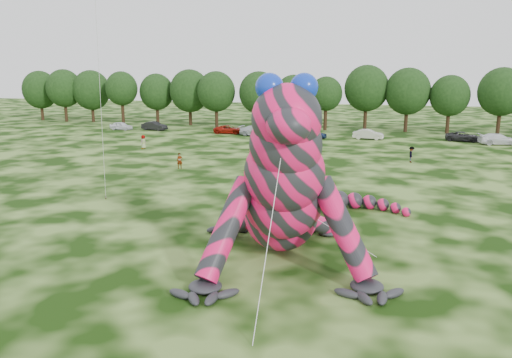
{
  "coord_description": "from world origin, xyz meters",
  "views": [
    {
      "loc": [
        11.14,
        -24.76,
        9.87
      ],
      "look_at": [
        4.32,
        0.84,
        4.0
      ],
      "focal_mm": 35.0,
      "sensor_mm": 36.0,
      "label": 1
    }
  ],
  "objects_px": {
    "tree_9": "(326,103)",
    "car_1": "(154,126)",
    "tree_3": "(122,98)",
    "tree_5": "(190,97)",
    "tree_11": "(407,100)",
    "spectator_1": "(252,158)",
    "tree_1": "(65,96)",
    "tree_12": "(449,104)",
    "inflatable_gecko": "(280,161)",
    "tree_2": "(92,96)",
    "tree_7": "(259,100)",
    "car_7": "(498,139)",
    "car_2": "(229,130)",
    "car_4": "(314,134)",
    "spectator_4": "(143,142)",
    "car_3": "(257,131)",
    "tree_4": "(157,99)",
    "tree_0": "(41,96)",
    "car_5": "(368,134)",
    "car_0": "(121,126)",
    "spectator_2": "(411,155)",
    "car_6": "(463,137)",
    "spectator_0": "(180,161)",
    "tree_8": "(293,102)",
    "tree_6": "(216,99)",
    "tree_10": "(366,98)"
  },
  "relations": [
    {
      "from": "spectator_4",
      "to": "car_6",
      "type": "bearing_deg",
      "value": 130.94
    },
    {
      "from": "tree_6",
      "to": "tree_7",
      "type": "xyz_separation_m",
      "value": [
        7.48,
        0.12,
        -0.01
      ]
    },
    {
      "from": "tree_12",
      "to": "tree_3",
      "type": "bearing_deg",
      "value": -179.31
    },
    {
      "from": "tree_12",
      "to": "car_5",
      "type": "xyz_separation_m",
      "value": [
        -11.59,
        -9.93,
        -3.78
      ]
    },
    {
      "from": "tree_5",
      "to": "car_2",
      "type": "height_order",
      "value": "tree_5"
    },
    {
      "from": "spectator_2",
      "to": "spectator_4",
      "type": "height_order",
      "value": "spectator_4"
    },
    {
      "from": "tree_11",
      "to": "tree_12",
      "type": "xyz_separation_m",
      "value": [
        6.23,
        -0.46,
        -0.55
      ]
    },
    {
      "from": "car_2",
      "to": "car_4",
      "type": "bearing_deg",
      "value": -101.8
    },
    {
      "from": "spectator_2",
      "to": "spectator_4",
      "type": "distance_m",
      "value": 32.29
    },
    {
      "from": "tree_0",
      "to": "spectator_4",
      "type": "bearing_deg",
      "value": -37.4
    },
    {
      "from": "tree_3",
      "to": "tree_5",
      "type": "relative_size",
      "value": 0.96
    },
    {
      "from": "tree_7",
      "to": "car_4",
      "type": "bearing_deg",
      "value": -42.19
    },
    {
      "from": "tree_5",
      "to": "spectator_0",
      "type": "height_order",
      "value": "tree_5"
    },
    {
      "from": "tree_1",
      "to": "tree_6",
      "type": "xyz_separation_m",
      "value": [
        30.8,
        -1.37,
        -0.16
      ]
    },
    {
      "from": "tree_4",
      "to": "spectator_1",
      "type": "bearing_deg",
      "value": -51.82
    },
    {
      "from": "tree_0",
      "to": "tree_8",
      "type": "xyz_separation_m",
      "value": [
        50.34,
        -2.25,
        -0.28
      ]
    },
    {
      "from": "tree_1",
      "to": "tree_9",
      "type": "bearing_deg",
      "value": -0.82
    },
    {
      "from": "tree_4",
      "to": "spectator_0",
      "type": "distance_m",
      "value": 43.09
    },
    {
      "from": "tree_6",
      "to": "spectator_2",
      "type": "xyz_separation_m",
      "value": [
        31.26,
        -26.12,
        -3.89
      ]
    },
    {
      "from": "spectator_4",
      "to": "tree_1",
      "type": "bearing_deg",
      "value": -114.16
    },
    {
      "from": "tree_9",
      "to": "tree_4",
      "type": "bearing_deg",
      "value": 177.45
    },
    {
      "from": "inflatable_gecko",
      "to": "tree_2",
      "type": "height_order",
      "value": "inflatable_gecko"
    },
    {
      "from": "tree_10",
      "to": "car_1",
      "type": "distance_m",
      "value": 34.75
    },
    {
      "from": "spectator_1",
      "to": "car_5",
      "type": "bearing_deg",
      "value": -83.53
    },
    {
      "from": "tree_7",
      "to": "tree_11",
      "type": "bearing_deg",
      "value": 3.33
    },
    {
      "from": "tree_9",
      "to": "spectator_1",
      "type": "xyz_separation_m",
      "value": [
        -3.29,
        -33.5,
        -3.46
      ]
    },
    {
      "from": "inflatable_gecko",
      "to": "car_7",
      "type": "relative_size",
      "value": 3.8
    },
    {
      "from": "car_2",
      "to": "car_4",
      "type": "height_order",
      "value": "car_2"
    },
    {
      "from": "tree_4",
      "to": "tree_12",
      "type": "xyz_separation_m",
      "value": [
        49.65,
        -0.97,
        -0.04
      ]
    },
    {
      "from": "tree_8",
      "to": "tree_12",
      "type": "xyz_separation_m",
      "value": [
        24.23,
        0.75,
        0.01
      ]
    },
    {
      "from": "tree_0",
      "to": "tree_7",
      "type": "bearing_deg",
      "value": -3.13
    },
    {
      "from": "spectator_0",
      "to": "spectator_2",
      "type": "xyz_separation_m",
      "value": [
        22.73,
        9.5,
        0.07
      ]
    },
    {
      "from": "tree_9",
      "to": "car_6",
      "type": "xyz_separation_m",
      "value": [
        20.19,
        -8.2,
        -3.68
      ]
    },
    {
      "from": "tree_9",
      "to": "car_1",
      "type": "bearing_deg",
      "value": -164.17
    },
    {
      "from": "inflatable_gecko",
      "to": "car_3",
      "type": "bearing_deg",
      "value": 91.19
    },
    {
      "from": "tree_9",
      "to": "car_5",
      "type": "relative_size",
      "value": 2.01
    },
    {
      "from": "tree_0",
      "to": "spectator_4",
      "type": "height_order",
      "value": "tree_0"
    },
    {
      "from": "tree_6",
      "to": "tree_9",
      "type": "xyz_separation_m",
      "value": [
        18.62,
        0.66,
        -0.41
      ]
    },
    {
      "from": "tree_9",
      "to": "spectator_0",
      "type": "xyz_separation_m",
      "value": [
        -10.09,
        -36.29,
        -3.55
      ]
    },
    {
      "from": "car_0",
      "to": "tree_12",
      "type": "bearing_deg",
      "value": -75.2
    },
    {
      "from": "spectator_1",
      "to": "tree_1",
      "type": "bearing_deg",
      "value": -6.15
    },
    {
      "from": "car_6",
      "to": "car_3",
      "type": "bearing_deg",
      "value": 101.03
    },
    {
      "from": "tree_5",
      "to": "tree_12",
      "type": "relative_size",
      "value": 1.09
    },
    {
      "from": "car_7",
      "to": "spectator_4",
      "type": "relative_size",
      "value": 2.98
    },
    {
      "from": "tree_0",
      "to": "tree_9",
      "type": "xyz_separation_m",
      "value": [
        55.62,
        -1.89,
        -0.42
      ]
    },
    {
      "from": "car_1",
      "to": "car_6",
      "type": "relative_size",
      "value": 0.92
    },
    {
      "from": "tree_11",
      "to": "car_1",
      "type": "distance_m",
      "value": 40.8
    },
    {
      "from": "inflatable_gecko",
      "to": "car_0",
      "type": "relative_size",
      "value": 5.08
    },
    {
      "from": "tree_3",
      "to": "car_4",
      "type": "xyz_separation_m",
      "value": [
        36.48,
        -10.09,
        -4.08
      ]
    },
    {
      "from": "tree_7",
      "to": "car_0",
      "type": "height_order",
      "value": "tree_7"
    }
  ]
}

